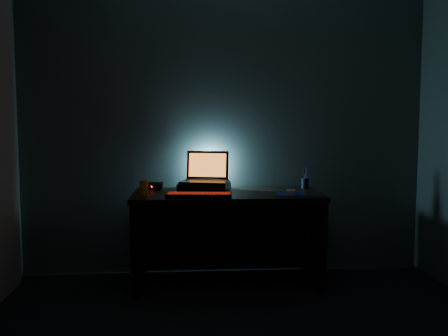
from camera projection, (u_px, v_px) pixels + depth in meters
name	position (u px, v px, depth m)	size (l,w,h in m)	color
room	(253.00, 136.00, 2.35)	(3.50, 4.00, 2.50)	black
desk	(227.00, 223.00, 4.08)	(1.50, 0.70, 0.75)	black
riser	(205.00, 186.00, 4.14)	(0.40, 0.30, 0.06)	black
laptop	(206.00, 175.00, 4.18)	(0.43, 0.36, 0.26)	black
keyboard	(199.00, 195.00, 3.77)	(0.51, 0.20, 0.03)	black
mousepad	(291.00, 195.00, 3.87)	(0.22, 0.20, 0.00)	navy
mouse	(291.00, 192.00, 3.87)	(0.06, 0.11, 0.03)	#9D9DA2
pen_cup	(305.00, 183.00, 4.24)	(0.06, 0.06, 0.09)	black
juice_glass	(144.00, 188.00, 3.85)	(0.07, 0.07, 0.11)	orange
router	(153.00, 186.00, 4.21)	(0.17, 0.14, 0.05)	black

